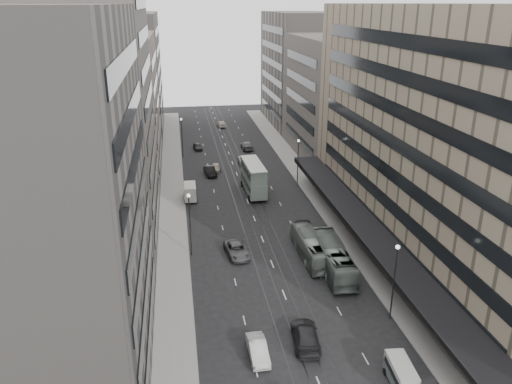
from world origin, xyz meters
TOP-DOWN VIEW (x-y plane):
  - ground at (0.00, 0.00)m, footprint 220.00×220.00m
  - sidewalk_right at (12.00, 37.50)m, footprint 4.00×125.00m
  - sidewalk_left at (-12.00, 37.50)m, footprint 4.00×125.00m
  - department_store at (21.45, 8.00)m, footprint 19.20×60.00m
  - building_right_mid at (21.50, 52.00)m, footprint 15.00×28.00m
  - building_right_far at (21.50, 82.00)m, footprint 15.00×32.00m
  - building_left_a at (-21.50, -8.00)m, footprint 15.00×28.00m
  - building_left_b at (-21.50, 19.00)m, footprint 15.00×26.00m
  - building_left_c at (-21.50, 46.00)m, footprint 15.00×28.00m
  - building_left_d at (-21.50, 79.00)m, footprint 15.00×38.00m
  - lamp_right_near at (9.70, -5.00)m, footprint 0.44×0.44m
  - lamp_right_far at (9.70, 35.00)m, footprint 0.44×0.44m
  - lamp_left_near at (-9.70, 12.00)m, footprint 0.44×0.44m
  - lamp_left_far at (-9.70, 55.00)m, footprint 0.44×0.44m
  - bus_near at (6.87, 5.35)m, footprint 3.45×12.21m
  - bus_far at (5.07, 8.88)m, footprint 2.70×11.05m
  - double_decker at (1.50, 32.35)m, footprint 3.30×9.85m
  - vw_microbus at (6.63, -14.13)m, footprint 2.12×4.16m
  - panel_van at (-9.12, 31.01)m, footprint 2.13×4.22m
  - sedan_1 at (-4.55, -8.64)m, footprint 1.68×4.60m
  - sedan_2 at (-4.00, 10.85)m, footprint 3.24×5.77m
  - sedan_3 at (0.18, -7.44)m, footprint 3.07×6.10m
  - sedan_4 at (-3.71, 45.28)m, footprint 2.10×4.24m
  - sedan_5 at (-4.99, 43.05)m, footprint 2.29×5.07m
  - sedan_6 at (2.36, 49.37)m, footprint 2.69×5.43m
  - sedan_7 at (4.28, 59.43)m, footprint 2.38×5.70m
  - sedan_8 at (-6.41, 60.75)m, footprint 2.12×4.26m
  - sedan_9 at (0.69, 81.20)m, footprint 2.15×4.62m

SIDE VIEW (x-z plane):
  - ground at x=0.00m, z-range 0.00..0.00m
  - sidewalk_right at x=12.00m, z-range 0.00..0.15m
  - sidewalk_left at x=-12.00m, z-range 0.00..0.15m
  - sedan_4 at x=-3.71m, z-range 0.00..1.39m
  - sedan_8 at x=-6.41m, z-range 0.00..1.40m
  - sedan_9 at x=0.69m, z-range 0.00..1.47m
  - sedan_6 at x=2.36m, z-range 0.00..1.48m
  - sedan_1 at x=-4.55m, z-range 0.00..1.51m
  - sedan_2 at x=-4.00m, z-range 0.00..1.52m
  - sedan_5 at x=-4.99m, z-range 0.00..1.62m
  - sedan_7 at x=4.28m, z-range 0.00..1.65m
  - sedan_3 at x=0.18m, z-range 0.00..1.70m
  - vw_microbus at x=6.63m, z-range 0.12..2.30m
  - panel_van at x=-9.12m, z-range 0.14..2.78m
  - bus_far at x=5.07m, z-range 0.00..3.07m
  - bus_near at x=6.87m, z-range 0.00..3.37m
  - double_decker at x=1.50m, z-range 0.21..5.55m
  - lamp_right_near at x=9.70m, z-range 1.04..9.36m
  - lamp_right_far at x=9.70m, z-range 1.04..9.36m
  - lamp_left_near at x=-9.70m, z-range 1.04..9.36m
  - lamp_left_far at x=-9.70m, z-range 1.04..9.36m
  - building_right_mid at x=21.50m, z-range 0.00..24.00m
  - building_left_c at x=-21.50m, z-range 0.00..25.00m
  - building_right_far at x=21.50m, z-range 0.00..28.00m
  - building_left_d at x=-21.50m, z-range 0.00..28.00m
  - department_store at x=21.45m, z-range -0.05..29.95m
  - building_left_a at x=-21.50m, z-range 0.00..30.00m
  - building_left_b at x=-21.50m, z-range 0.00..34.00m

